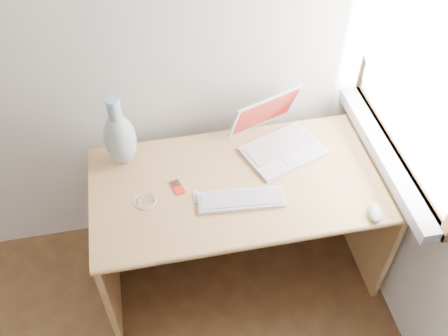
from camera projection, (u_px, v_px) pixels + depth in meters
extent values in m
cube|color=white|center=(431.00, 54.00, 1.89)|extent=(0.01, 0.90, 1.00)
cube|color=gray|center=(384.00, 153.00, 2.27)|extent=(0.10, 0.96, 0.06)
cube|color=white|center=(415.00, 49.00, 1.86)|extent=(0.02, 0.84, 0.92)
cube|color=tan|center=(242.00, 183.00, 2.26)|extent=(1.36, 0.68, 0.03)
cube|color=tan|center=(107.00, 251.00, 2.44)|extent=(0.03, 0.64, 0.69)
cube|color=tan|center=(364.00, 210.00, 2.62)|extent=(0.03, 0.64, 0.69)
cube|color=tan|center=(227.00, 167.00, 2.66)|extent=(1.31, 0.03, 0.45)
cube|color=white|center=(283.00, 151.00, 2.37)|extent=(0.42, 0.36, 0.02)
cube|color=silver|center=(283.00, 149.00, 2.36)|extent=(0.35, 0.24, 0.00)
cube|color=white|center=(278.00, 114.00, 2.36)|extent=(0.37, 0.21, 0.23)
cube|color=maroon|center=(278.00, 114.00, 2.36)|extent=(0.34, 0.19, 0.20)
cube|color=white|center=(241.00, 200.00, 2.17)|extent=(0.39, 0.15, 0.02)
cube|color=silver|center=(242.00, 198.00, 2.16)|extent=(0.36, 0.12, 0.00)
ellipsoid|color=white|center=(375.00, 213.00, 2.11)|extent=(0.08, 0.11, 0.04)
cube|color=red|center=(178.00, 187.00, 2.22)|extent=(0.06, 0.09, 0.01)
cube|color=black|center=(178.00, 186.00, 2.22)|extent=(0.04, 0.04, 0.00)
torus|color=white|center=(145.00, 201.00, 2.17)|extent=(0.11, 0.11, 0.01)
cube|color=white|center=(196.00, 197.00, 2.19)|extent=(0.03, 0.07, 0.01)
ellipsoid|color=#AFBFCA|center=(120.00, 139.00, 2.24)|extent=(0.14, 0.14, 0.27)
cylinder|color=#AFBFCA|center=(114.00, 110.00, 2.11)|extent=(0.06, 0.06, 0.11)
cylinder|color=#9CCAF9|center=(112.00, 100.00, 2.07)|extent=(0.07, 0.07, 0.01)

